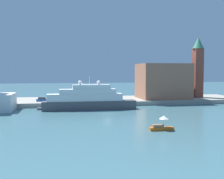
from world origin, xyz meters
The scene contains 10 objects.
ground centered at (0.00, 0.00, 0.00)m, with size 400.00×400.00×0.00m, color #3D6670.
quay_dock centered at (0.00, 27.20, 0.74)m, with size 110.00×22.39×1.48m, color gray.
large_yacht centered at (-4.39, 9.35, 3.09)m, with size 28.41×4.25×10.36m.
small_motorboat centered at (7.33, -23.08, 1.14)m, with size 4.89×1.90×2.94m.
work_barge centered at (-16.71, 11.71, 0.31)m, with size 5.97×1.41×0.62m, color #595966.
harbor_building centered at (25.40, 25.45, 8.01)m, with size 17.96×15.04×13.05m, color #9E664C.
bell_tower centered at (40.11, 26.62, 14.27)m, with size 4.37×4.37×23.41m.
parked_car centered at (-18.82, 22.09, 2.08)m, with size 4.13×1.70×1.38m.
person_figure centered at (-15.50, 23.74, 2.24)m, with size 0.36×0.36×1.64m.
mooring_bollard centered at (5.79, 17.22, 1.79)m, with size 0.42×0.42×0.61m, color black.
Camera 1 is at (-12.07, -75.91, 11.85)m, focal length 45.12 mm.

